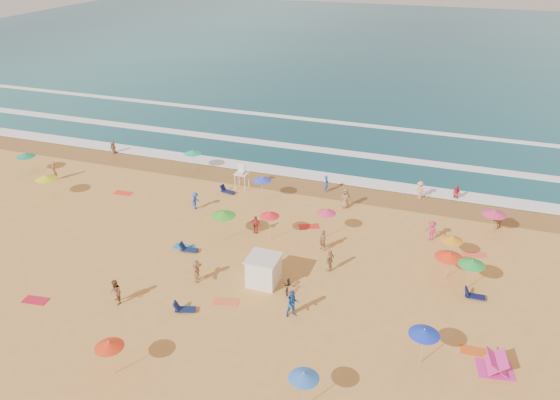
% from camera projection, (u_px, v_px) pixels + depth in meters
% --- Properties ---
extents(ground, '(220.00, 220.00, 0.00)m').
position_uv_depth(ground, '(249.00, 249.00, 42.49)').
color(ground, gold).
rests_on(ground, ground).
extents(ocean, '(220.00, 140.00, 0.18)m').
position_uv_depth(ocean, '(401.00, 48.00, 113.39)').
color(ocean, '#0C4756').
rests_on(ocean, ground).
extents(wet_sand, '(220.00, 220.00, 0.00)m').
position_uv_depth(wet_sand, '(298.00, 185.00, 53.04)').
color(wet_sand, olive).
rests_on(wet_sand, ground).
extents(surf_foam, '(200.00, 18.70, 0.05)m').
position_uv_depth(surf_foam, '(322.00, 152.00, 60.44)').
color(surf_foam, white).
rests_on(surf_foam, ground).
extents(cabana, '(2.00, 2.00, 2.00)m').
position_uv_depth(cabana, '(264.00, 271.00, 38.00)').
color(cabana, white).
rests_on(cabana, ground).
extents(cabana_roof, '(2.20, 2.20, 0.12)m').
position_uv_depth(cabana_roof, '(263.00, 258.00, 37.52)').
color(cabana_roof, silver).
rests_on(cabana_roof, cabana).
extents(bicycle, '(0.98, 1.86, 0.93)m').
position_uv_depth(bicycle, '(288.00, 285.00, 37.42)').
color(bicycle, black).
rests_on(bicycle, ground).
extents(lifeguard_stand, '(1.20, 1.20, 2.10)m').
position_uv_depth(lifeguard_stand, '(242.00, 178.00, 51.93)').
color(lifeguard_stand, white).
rests_on(lifeguard_stand, ground).
extents(beach_umbrellas, '(48.16, 31.87, 0.79)m').
position_uv_depth(beach_umbrellas, '(233.00, 228.00, 41.24)').
color(beach_umbrellas, blue).
rests_on(beach_umbrellas, ground).
extents(loungers, '(48.63, 20.21, 0.34)m').
position_uv_depth(loungers, '(257.00, 277.00, 38.80)').
color(loungers, navy).
rests_on(loungers, ground).
extents(towels, '(33.71, 22.24, 0.03)m').
position_uv_depth(towels, '(244.00, 281.00, 38.63)').
color(towels, red).
rests_on(towels, ground).
extents(beachgoers, '(44.89, 24.46, 2.15)m').
position_uv_depth(beachgoers, '(281.00, 222.00, 44.61)').
color(beachgoers, '#956745').
rests_on(beachgoers, ground).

